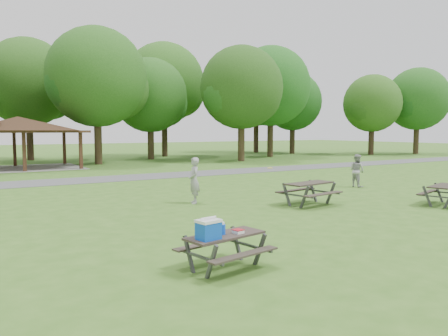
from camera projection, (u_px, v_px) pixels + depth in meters
ground at (265, 221)px, 13.35m from camera, size 160.00×160.00×0.00m
asphalt_path at (118, 178)px, 25.20m from camera, size 120.00×3.20×0.02m
pavilion at (18, 126)px, 31.30m from camera, size 8.60×7.01×3.76m
tree_row_e at (98, 80)px, 35.04m from camera, size 8.40×8.00×11.02m
tree_row_f at (151, 98)px, 41.24m from camera, size 7.35×7.00×9.55m
tree_row_g at (242, 90)px, 38.85m from camera, size 7.77×7.40×10.25m
tree_row_h at (271, 89)px, 44.91m from camera, size 8.61×8.20×11.37m
tree_row_i at (293, 103)px, 51.11m from camera, size 7.14×6.80×9.52m
tree_row_j at (372, 105)px, 48.79m from camera, size 6.72×6.40×8.96m
tree_deep_b at (29, 85)px, 39.70m from camera, size 8.40×8.00×11.13m
tree_deep_c at (165, 85)px, 45.64m from camera, size 8.82×8.40×11.90m
tree_deep_d at (257, 95)px, 53.78m from camera, size 8.40×8.00×11.27m
tree_flank_right at (418, 101)px, 50.63m from camera, size 7.56×7.20×9.97m
picnic_table_near at (220, 238)px, 8.63m from camera, size 1.87×1.60×1.16m
picnic_table_middle at (309, 188)px, 16.24m from camera, size 2.22×1.89×0.87m
picnic_table_far at (444, 190)px, 16.18m from camera, size 2.10×1.86×0.77m
frisbee_in_flight at (270, 168)px, 18.46m from camera, size 0.29×0.29×0.02m
frisbee_thrower at (194, 181)px, 16.55m from camera, size 0.58×0.73×1.75m
frisbee_catcher at (357, 171)px, 21.35m from camera, size 0.62×0.79×1.61m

